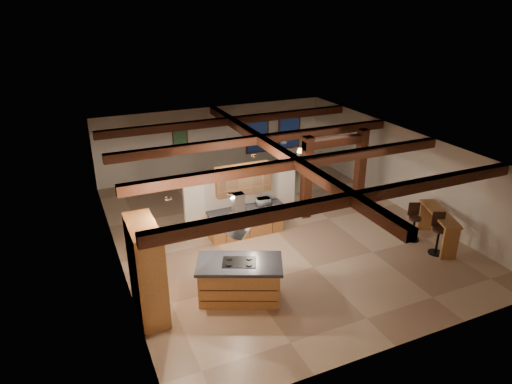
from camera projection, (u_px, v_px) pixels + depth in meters
ground at (275, 230)px, 15.09m from camera, size 12.00×12.00×0.00m
room_walls at (276, 180)px, 14.40m from camera, size 12.00×12.00×12.00m
ceiling_beams at (277, 150)px, 14.01m from camera, size 10.00×12.00×0.28m
timber_posts at (335, 165)px, 15.76m from camera, size 2.50×0.30×2.90m
partition_wall at (241, 199)px, 14.71m from camera, size 3.80×0.18×2.20m
pantry_cabinet at (147, 270)px, 10.69m from camera, size 0.67×1.60×2.40m
back_counter at (246, 221)px, 14.63m from camera, size 2.50×0.66×0.94m
upper_display_cabinet at (243, 179)px, 14.26m from camera, size 1.80×0.36×0.95m
range_hood at (239, 236)px, 11.00m from camera, size 1.10×1.10×1.40m
back_windows at (273, 132)px, 20.54m from camera, size 2.70×0.07×1.70m
framed_art at (180, 139)px, 18.86m from camera, size 0.65×0.05×0.85m
recessed_cans at (221, 181)px, 11.40m from camera, size 3.16×2.46×0.03m
kitchen_island at (240, 280)px, 11.50m from camera, size 2.40×1.90×1.06m
dining_table at (229, 198)px, 16.79m from camera, size 1.85×1.43×0.58m
sofa at (284, 162)px, 20.39m from camera, size 2.21×1.29×0.61m
microwave at (263, 202)px, 14.63m from camera, size 0.45×0.33×0.24m
bar_counter at (438, 223)px, 13.99m from camera, size 1.22×2.08×1.07m
side_table at (300, 161)px, 20.67m from camera, size 0.42×0.42×0.52m
table_lamp at (300, 151)px, 20.47m from camera, size 0.28×0.28×0.34m
bar_stool_a at (438, 233)px, 13.50m from camera, size 0.48×0.50×1.28m
bar_stool_b at (414, 222)px, 14.28m from camera, size 0.45×0.46×1.21m
bar_stool_c at (414, 222)px, 14.36m from camera, size 0.42×0.43×1.15m
dining_chairs at (228, 190)px, 16.67m from camera, size 2.20×2.20×1.19m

